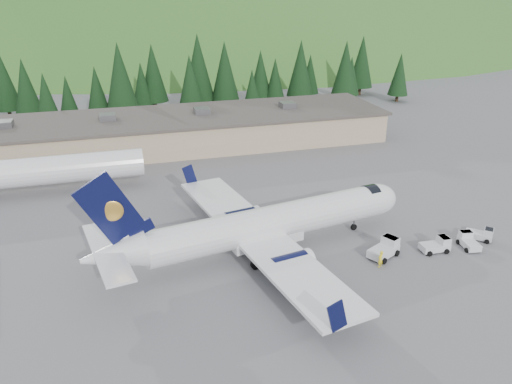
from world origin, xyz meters
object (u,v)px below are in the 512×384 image
Objects in this scene: airliner at (264,226)px; terminal_building at (173,131)px; baggage_tug_b at (482,234)px; baggage_tug_a at (385,248)px; baggage_tug_c at (468,241)px; second_airliner at (30,171)px; baggage_tug_d at (437,245)px; ramp_worker at (380,259)px.

airliner is 38.39m from terminal_building.
airliner is 11.93× the size of baggage_tug_b.
baggage_tug_a is at bearing -69.87° from terminal_building.
airliner is 11.72× the size of baggage_tug_c.
second_airliner is 53.66m from baggage_tug_b.
terminal_building is 47.70m from baggage_tug_d.
baggage_tug_d is 1.69× the size of ramp_worker.
baggage_tug_c is 1.65× the size of ramp_worker.
second_airliner reaches higher than baggage_tug_d.
baggage_tug_b is (46.84, -26.04, -2.69)m from second_airliner.
baggage_tug_c is at bearing -23.11° from airliner.
baggage_tug_b is (11.47, 0.10, -0.17)m from baggage_tug_a.
baggage_tug_a is at bearing 94.77° from baggage_tug_c.
baggage_tug_b is at bearing -29.08° from second_airliner.
second_airliner is 15.84× the size of ramp_worker.
baggage_tug_d is (-5.98, -0.77, 0.05)m from baggage_tug_b.
baggage_tug_b is at bearing 160.31° from ramp_worker.
baggage_tug_b is 2.50m from baggage_tug_c.
airliner is 21.21m from baggage_tug_c.
baggage_tug_d is at bearing -33.61° from baggage_tug_a.
baggage_tug_d is (20.94, -42.81, -1.94)m from terminal_building.
terminal_building is at bearing 38.78° from second_airliner.
terminal_building is (-15.45, 42.14, 1.82)m from baggage_tug_a.
airliner is 1.22× the size of second_airliner.
terminal_building is (-4.04, 38.17, -0.36)m from airliner.
airliner is at bearing 167.07° from baggage_tug_d.
airliner is 11.50× the size of baggage_tug_d.
second_airliner reaches higher than ramp_worker.
ramp_worker reaches higher than baggage_tug_c.
baggage_tug_c is (-2.34, -0.87, 0.01)m from baggage_tug_b.
second_airliner is 43.94m from ramp_worker.
second_airliner is at bearing 149.14° from baggage_tug_d.
second_airliner is 9.40× the size of baggage_tug_d.
terminal_building is at bearing 85.92° from airliner.
second_airliner is at bearing 127.09° from airliner.
ramp_worker is (33.79, -27.97, -2.46)m from second_airliner.
airliner is at bearing -146.07° from baggage_tug_b.
second_airliner is at bearing -141.22° from terminal_building.
terminal_building is at bearing -100.59° from ramp_worker.
baggage_tug_a is 44.92m from terminal_building.
terminal_building is at bearing 83.48° from baggage_tug_a.
baggage_tug_d is at bearing -25.47° from airliner.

